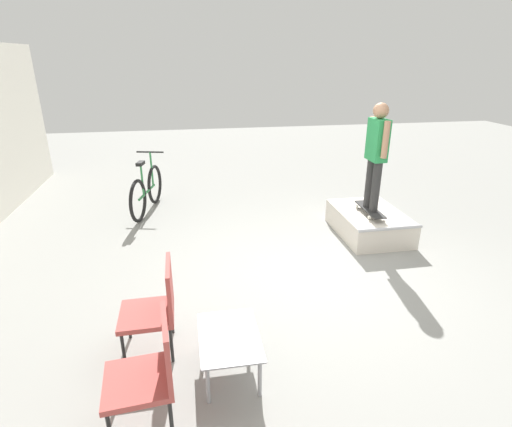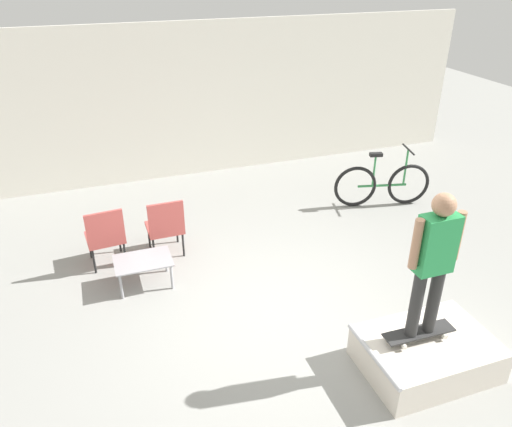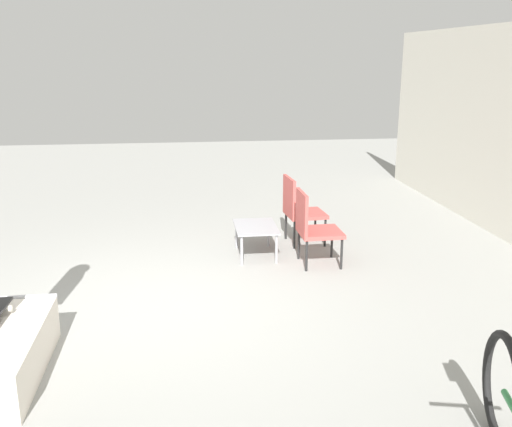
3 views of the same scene
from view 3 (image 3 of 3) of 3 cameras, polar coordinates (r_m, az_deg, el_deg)
name	(u,v)px [view 3 (image 3 of 3)]	position (r m, az deg, el deg)	size (l,w,h in m)	color
ground_plane	(151,308)	(6.14, -10.44, -9.24)	(24.00, 24.00, 0.00)	gray
coffee_table	(256,230)	(7.46, -0.02, -1.63)	(0.77, 0.54, 0.40)	#9E9EA3
patio_chair_left	(299,207)	(7.92, 4.31, 0.61)	(0.56, 0.56, 0.95)	black
patio_chair_right	(313,225)	(7.11, 5.70, -1.15)	(0.53, 0.53, 0.95)	black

